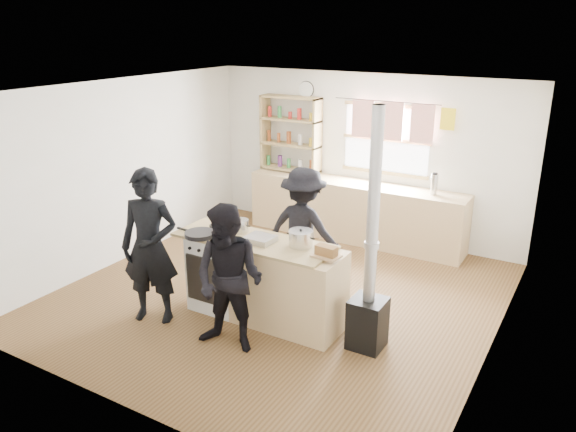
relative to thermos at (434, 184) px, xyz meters
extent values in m
cube|color=brown|center=(-1.19, -2.22, -1.05)|extent=(5.00, 5.00, 0.01)
cube|color=tan|center=(-1.19, 0.00, -0.60)|extent=(3.40, 0.55, 0.90)
cube|color=tan|center=(-2.39, 0.12, -0.11)|extent=(1.00, 0.28, 0.03)
cube|color=tan|center=(-2.39, 0.12, 0.29)|extent=(1.00, 0.28, 0.03)
cube|color=tan|center=(-2.39, 0.12, 0.69)|extent=(1.00, 0.28, 0.03)
cube|color=tan|center=(-2.39, 0.12, 1.04)|extent=(1.00, 0.28, 0.03)
cube|color=tan|center=(-2.87, 0.12, 0.45)|extent=(0.04, 0.28, 1.20)
cube|color=tan|center=(-1.91, 0.12, 0.45)|extent=(0.04, 0.28, 1.20)
cylinder|color=silver|center=(0.00, 0.00, 0.00)|extent=(0.10, 0.10, 0.29)
cube|color=white|center=(-1.64, -2.77, -0.60)|extent=(0.60, 0.60, 0.90)
cube|color=#D7B681|center=(-0.74, -2.77, -0.60)|extent=(1.20, 0.60, 0.90)
cube|color=tan|center=(-1.19, -2.77, -0.13)|extent=(1.84, 0.64, 0.03)
cylinder|color=black|center=(-1.76, -2.99, -0.09)|extent=(0.37, 0.37, 0.05)
cylinder|color=#2A581E|center=(-1.76, -2.99, -0.08)|extent=(0.31, 0.31, 0.02)
cube|color=silver|center=(-1.09, -2.79, -0.09)|extent=(0.31, 0.27, 0.06)
cube|color=brown|center=(-1.09, -2.79, -0.07)|extent=(0.26, 0.23, 0.02)
cylinder|color=silver|center=(-1.45, -2.65, -0.05)|extent=(0.20, 0.20, 0.13)
cylinder|color=silver|center=(-1.45, -2.65, 0.02)|extent=(0.20, 0.20, 0.01)
sphere|color=black|center=(-1.45, -2.65, 0.04)|extent=(0.03, 0.03, 0.03)
cylinder|color=silver|center=(-0.64, -2.67, -0.03)|extent=(0.26, 0.26, 0.16)
cylinder|color=silver|center=(-0.64, -2.67, 0.05)|extent=(0.26, 0.26, 0.01)
sphere|color=black|center=(-0.64, -2.67, 0.07)|extent=(0.03, 0.03, 0.03)
cube|color=tan|center=(-0.28, -2.80, -0.11)|extent=(0.30, 0.23, 0.02)
cube|color=olive|center=(-0.28, -2.80, -0.05)|extent=(0.23, 0.13, 0.10)
cube|color=black|center=(0.18, -2.74, -0.78)|extent=(0.35, 0.35, 0.54)
cylinder|color=#ADADB2|center=(0.18, -2.74, 0.47)|extent=(0.12, 0.12, 1.96)
imported|color=black|center=(-2.12, -3.41, -0.17)|extent=(0.75, 0.62, 1.75)
imported|color=black|center=(-1.02, -3.47, -0.27)|extent=(0.81, 0.67, 1.55)
imported|color=black|center=(-1.07, -1.84, -0.27)|extent=(1.01, 0.59, 1.55)
camera|label=1|loc=(2.05, -7.54, 2.16)|focal=35.00mm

